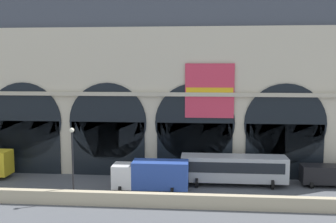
{
  "coord_description": "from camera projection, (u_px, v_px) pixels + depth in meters",
  "views": [
    {
      "loc": [
        5.59,
        -37.66,
        12.46
      ],
      "look_at": [
        1.93,
        5.0,
        7.43
      ],
      "focal_mm": 41.37,
      "sensor_mm": 36.0,
      "label": 1
    }
  ],
  "objects": [
    {
      "name": "bus_mideast",
      "position": [
        233.0,
        168.0,
        40.62
      ],
      "size": [
        11.0,
        3.25,
        3.1
      ],
      "color": "#ADB2B7",
      "rests_on": "ground"
    },
    {
      "name": "station_building",
      "position": [
        154.0,
        86.0,
        45.34
      ],
      "size": [
        51.16,
        5.22,
        20.83
      ],
      "color": "beige",
      "rests_on": "ground"
    },
    {
      "name": "box_truck_center",
      "position": [
        152.0,
        175.0,
        38.45
      ],
      "size": [
        7.5,
        2.91,
        3.12
      ],
      "color": "white",
      "rests_on": "ground"
    },
    {
      "name": "quay_parapet_wall",
      "position": [
        137.0,
        200.0,
        34.48
      ],
      "size": [
        90.0,
        0.7,
        1.26
      ],
      "primitive_type": "cube",
      "color": "#BCAD8C",
      "rests_on": "ground"
    },
    {
      "name": "van_east",
      "position": [
        327.0,
        174.0,
        40.28
      ],
      "size": [
        5.2,
        2.48,
        2.2
      ],
      "color": "black",
      "rests_on": "ground"
    },
    {
      "name": "ground_plane",
      "position": [
        145.0,
        190.0,
        39.19
      ],
      "size": [
        200.0,
        200.0,
        0.0
      ],
      "primitive_type": "plane",
      "color": "#54565B"
    },
    {
      "name": "street_lamp_quayside",
      "position": [
        72.0,
        155.0,
        35.35
      ],
      "size": [
        0.44,
        0.44,
        6.9
      ],
      "color": "black",
      "rests_on": "ground"
    }
  ]
}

